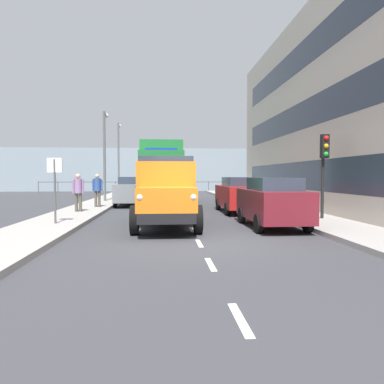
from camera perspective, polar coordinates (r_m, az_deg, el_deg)
The scene contains 17 objects.
ground_plane at distance 20.04m, azimuth -1.83°, elevation -2.56°, with size 80.00×80.00×0.00m, color #38383D.
sidewalk_left at distance 20.84m, azimuth 11.67°, elevation -2.20°, with size 2.27×39.87×0.15m, color #9E9993.
sidewalk_right at distance 20.39m, azimuth -15.64°, elevation -2.35°, with size 2.27×39.87×0.15m, color #9E9993.
road_centreline_markings at distance 19.41m, azimuth -1.74°, elevation -2.71°, with size 0.12×36.03×0.01m.
sea_horizon at distance 42.89m, azimuth -3.31°, elevation 3.51°, with size 80.00×0.80×5.00m, color #84939E.
seawall_railing at distance 39.30m, azimuth -3.18°, elevation 1.29°, with size 28.08×0.08×1.20m.
truck_vintage_orange at distance 12.36m, azimuth -4.10°, elevation -0.27°, with size 2.17×5.64×2.43m.
lorry_cargo_green at distance 22.80m, azimuth -4.79°, elevation 3.28°, with size 2.58×8.20×3.87m.
car_maroon_kerbside_near at distance 12.78m, azimuth 12.44°, elevation -1.51°, with size 1.76×3.89×1.72m.
car_red_kerbside_1 at distance 17.75m, azimuth 7.58°, elevation -0.34°, with size 1.92×4.29×1.72m.
car_grey_oppositeside_0 at distance 22.09m, azimuth -9.33°, elevation 0.22°, with size 1.87×4.54×1.72m.
pedestrian_with_bag at distance 17.39m, azimuth -17.41°, elevation 0.42°, with size 0.53×0.34×1.73m.
pedestrian_couple_a at distance 19.71m, azimuth -14.61°, elevation 0.70°, with size 0.53×0.34×1.74m.
traffic_light_near at distance 14.74m, azimuth 20.00°, elevation 5.07°, with size 0.28×0.41×3.20m.
lamp_post_promenade at distance 24.66m, azimuth -13.51°, elevation 6.87°, with size 0.32×1.14×5.83m.
lamp_post_far at distance 34.46m, azimuth -11.41°, elevation 6.22°, with size 0.32×1.14×6.49m.
street_sign at distance 13.28m, azimuth -20.71°, elevation 1.95°, with size 0.50×0.07×2.25m.
Camera 1 is at (0.95, 9.96, 1.79)m, focal length 34.03 mm.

